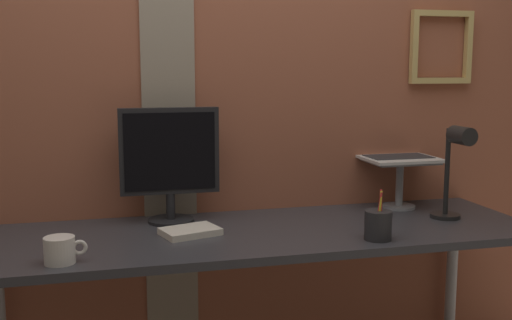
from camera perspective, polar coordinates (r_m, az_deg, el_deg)
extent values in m
cube|color=#9E563D|center=(2.58, -4.58, 5.11)|extent=(3.28, 0.12, 2.42)
cube|color=gray|center=(2.50, -8.12, 4.93)|extent=(0.21, 0.01, 2.42)
cube|color=tan|center=(2.88, 16.99, 12.91)|extent=(0.29, 0.03, 0.03)
cube|color=tan|center=(2.87, 16.74, 7.08)|extent=(0.29, 0.03, 0.03)
cube|color=tan|center=(2.80, 14.49, 10.14)|extent=(0.03, 0.03, 0.27)
cube|color=tan|center=(2.94, 19.12, 9.85)|extent=(0.03, 0.03, 0.27)
cube|color=#333338|center=(2.31, 0.62, -6.87)|extent=(2.08, 0.66, 0.03)
cylinder|color=#B2B2B7|center=(3.05, 17.69, -10.98)|extent=(0.05, 0.05, 0.73)
cylinder|color=black|center=(2.45, -7.92, -5.57)|extent=(0.18, 0.18, 0.01)
cylinder|color=black|center=(2.43, -7.94, -4.26)|extent=(0.04, 0.04, 0.10)
cube|color=black|center=(2.40, -8.05, 0.84)|extent=(0.38, 0.04, 0.34)
cube|color=black|center=(2.38, -8.00, 0.78)|extent=(0.35, 0.00, 0.30)
cylinder|color=gray|center=(2.73, 13.13, -4.22)|extent=(0.14, 0.14, 0.01)
cylinder|color=gray|center=(2.71, 13.20, -2.17)|extent=(0.03, 0.03, 0.19)
cube|color=gray|center=(2.70, 13.27, -0.12)|extent=(0.28, 0.22, 0.01)
cube|color=silver|center=(2.70, 13.28, 0.11)|extent=(0.31, 0.25, 0.01)
cube|color=#2D2D30|center=(2.71, 13.09, 0.33)|extent=(0.27, 0.16, 0.00)
cube|color=silver|center=(2.82, 11.94, 3.01)|extent=(0.31, 0.06, 0.23)
cube|color=black|center=(2.81, 12.00, 2.97)|extent=(0.28, 0.05, 0.20)
cylinder|color=black|center=(2.60, 17.17, -4.97)|extent=(0.12, 0.12, 0.02)
cylinder|color=black|center=(2.57, 17.34, -1.02)|extent=(0.02, 0.02, 0.35)
cylinder|color=black|center=(2.47, 18.59, 2.17)|extent=(0.07, 0.11, 0.07)
cylinder|color=#262628|center=(2.21, 11.28, -5.97)|extent=(0.10, 0.10, 0.10)
cylinder|color=red|center=(2.20, 11.54, -4.89)|extent=(0.02, 0.04, 0.17)
cylinder|color=red|center=(2.20, 11.31, -5.01)|extent=(0.03, 0.02, 0.16)
cylinder|color=yellow|center=(2.19, 11.41, -4.97)|extent=(0.02, 0.01, 0.17)
cylinder|color=silver|center=(2.01, -17.80, -7.99)|extent=(0.10, 0.10, 0.08)
torus|color=silver|center=(2.00, -16.09, -7.83)|extent=(0.05, 0.01, 0.05)
cube|color=silver|center=(2.25, -6.14, -6.62)|extent=(0.23, 0.19, 0.02)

